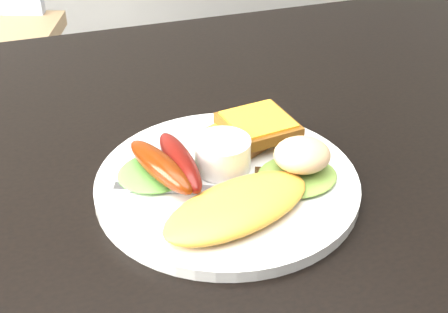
# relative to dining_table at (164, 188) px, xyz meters

# --- Properties ---
(dining_table) EXTENTS (1.20, 0.80, 0.04)m
(dining_table) POSITION_rel_dining_table_xyz_m (0.00, 0.00, 0.00)
(dining_table) COLOR black
(dining_table) RESTS_ON ground
(plate) EXTENTS (0.26, 0.26, 0.01)m
(plate) POSITION_rel_dining_table_xyz_m (0.05, -0.05, 0.03)
(plate) COLOR white
(plate) RESTS_ON dining_table
(lettuce_left) EXTENTS (0.09, 0.09, 0.01)m
(lettuce_left) POSITION_rel_dining_table_xyz_m (-0.01, -0.02, 0.04)
(lettuce_left) COLOR #428330
(lettuce_left) RESTS_ON plate
(lettuce_right) EXTENTS (0.09, 0.08, 0.01)m
(lettuce_right) POSITION_rel_dining_table_xyz_m (0.12, -0.07, 0.04)
(lettuce_right) COLOR olive
(lettuce_right) RESTS_ON plate
(omelette) EXTENTS (0.17, 0.12, 0.02)m
(omelette) POSITION_rel_dining_table_xyz_m (0.05, -0.10, 0.04)
(omelette) COLOR gold
(omelette) RESTS_ON plate
(sausage_a) EXTENTS (0.06, 0.11, 0.03)m
(sausage_a) POSITION_rel_dining_table_xyz_m (-0.01, -0.03, 0.05)
(sausage_a) COLOR #712901
(sausage_a) RESTS_ON lettuce_left
(sausage_b) EXTENTS (0.03, 0.11, 0.03)m
(sausage_b) POSITION_rel_dining_table_xyz_m (0.01, -0.03, 0.05)
(sausage_b) COLOR #5F140A
(sausage_b) RESTS_ON lettuce_left
(ramekin) EXTENTS (0.06, 0.06, 0.03)m
(ramekin) POSITION_rel_dining_table_xyz_m (0.06, -0.03, 0.05)
(ramekin) COLOR white
(ramekin) RESTS_ON plate
(toast_a) EXTENTS (0.09, 0.09, 0.01)m
(toast_a) POSITION_rel_dining_table_xyz_m (0.09, 0.02, 0.04)
(toast_a) COLOR brown
(toast_a) RESTS_ON plate
(toast_b) EXTENTS (0.08, 0.08, 0.01)m
(toast_b) POSITION_rel_dining_table_xyz_m (0.11, 0.01, 0.05)
(toast_b) COLOR brown
(toast_b) RESTS_ON toast_a
(potato_salad) EXTENTS (0.06, 0.06, 0.03)m
(potato_salad) POSITION_rel_dining_table_xyz_m (0.13, -0.06, 0.06)
(potato_salad) COLOR beige
(potato_salad) RESTS_ON lettuce_right
(fork) EXTENTS (0.14, 0.06, 0.00)m
(fork) POSITION_rel_dining_table_xyz_m (0.01, -0.05, 0.03)
(fork) COLOR #ADAFB7
(fork) RESTS_ON plate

